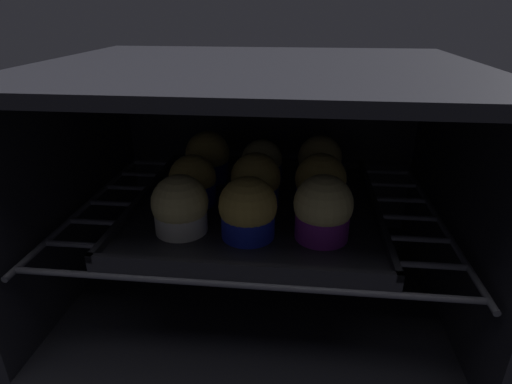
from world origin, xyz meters
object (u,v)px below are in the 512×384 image
(muffin_row0_col0, at_px, (180,207))
(muffin_row2_col2, at_px, (320,162))
(baking_tray, at_px, (256,207))
(muffin_row1_col1, at_px, (257,183))
(muffin_row1_col2, at_px, (320,184))
(muffin_row0_col2, at_px, (323,210))
(muffin_row1_col0, at_px, (193,182))
(muffin_row0_col1, at_px, (246,210))
(muffin_row2_col0, at_px, (208,158))
(muffin_row2_col1, at_px, (260,164))

(muffin_row0_col0, distance_m, muffin_row2_col2, 0.26)
(baking_tray, height_order, muffin_row0_col0, muffin_row0_col0)
(muffin_row1_col1, relative_size, muffin_row1_col2, 0.99)
(muffin_row0_col2, distance_m, muffin_row1_col0, 0.21)
(muffin_row0_col1, bearing_deg, muffin_row1_col2, 44.57)
(muffin_row1_col0, xyz_separation_m, muffin_row2_col0, (0.00, 0.09, 0.01))
(baking_tray, bearing_deg, muffin_row2_col0, 135.34)
(muffin_row0_col2, bearing_deg, muffin_row0_col0, -179.43)
(muffin_row1_col1, bearing_deg, muffin_row2_col0, 134.96)
(muffin_row2_col0, relative_size, muffin_row2_col1, 1.15)
(muffin_row0_col0, bearing_deg, muffin_row2_col2, 45.14)
(muffin_row2_col0, bearing_deg, muffin_row0_col1, -64.23)
(muffin_row0_col1, bearing_deg, muffin_row2_col0, 115.77)
(muffin_row1_col2, relative_size, muffin_row2_col1, 1.14)
(muffin_row1_col1, distance_m, muffin_row2_col1, 0.09)
(muffin_row1_col0, distance_m, muffin_row2_col2, 0.21)
(muffin_row2_col1, bearing_deg, muffin_row1_col2, -43.02)
(muffin_row0_col0, height_order, muffin_row1_col1, muffin_row1_col1)
(muffin_row0_col2, bearing_deg, muffin_row1_col1, 137.15)
(baking_tray, xyz_separation_m, muffin_row2_col0, (-0.09, 0.09, 0.04))
(muffin_row2_col1, bearing_deg, muffin_row1_col0, -134.26)
(muffin_row1_col1, bearing_deg, baking_tray, 124.01)
(muffin_row0_col1, xyz_separation_m, muffin_row2_col1, (-0.00, 0.18, -0.00))
(muffin_row2_col2, bearing_deg, muffin_row1_col2, -91.09)
(baking_tray, distance_m, muffin_row0_col0, 0.13)
(muffin_row1_col0, relative_size, muffin_row2_col1, 1.03)
(muffin_row1_col1, bearing_deg, muffin_row1_col2, 2.02)
(muffin_row1_col1, xyz_separation_m, muffin_row2_col0, (-0.09, 0.09, 0.00))
(muffin_row1_col2, xyz_separation_m, muffin_row2_col2, (0.00, 0.10, -0.00))
(baking_tray, distance_m, muffin_row0_col1, 0.10)
(muffin_row1_col1, xyz_separation_m, muffin_row1_col2, (0.09, 0.00, 0.00))
(muffin_row2_col1, relative_size, muffin_row2_col2, 0.90)
(muffin_row0_col2, relative_size, muffin_row1_col0, 1.13)
(muffin_row0_col1, height_order, muffin_row1_col1, same)
(muffin_row0_col2, bearing_deg, muffin_row1_col2, 90.29)
(muffin_row0_col2, xyz_separation_m, muffin_row2_col0, (-0.19, 0.18, -0.00))
(muffin_row0_col0, height_order, muffin_row2_col2, muffin_row2_col2)
(muffin_row1_col1, bearing_deg, muffin_row0_col2, -42.85)
(muffin_row1_col2, bearing_deg, muffin_row2_col1, 136.98)
(baking_tray, xyz_separation_m, muffin_row2_col2, (0.10, 0.09, 0.04))
(muffin_row0_col2, relative_size, muffin_row1_col2, 1.03)
(muffin_row1_col1, xyz_separation_m, muffin_row2_col1, (-0.01, 0.09, -0.01))
(muffin_row0_col1, distance_m, muffin_row2_col0, 0.21)
(baking_tray, bearing_deg, muffin_row2_col1, 92.12)
(muffin_row0_col0, distance_m, muffin_row1_col1, 0.13)
(muffin_row0_col2, xyz_separation_m, muffin_row2_col1, (-0.10, 0.18, -0.01))
(muffin_row1_col1, distance_m, muffin_row2_col2, 0.14)
(baking_tray, relative_size, muffin_row1_col0, 4.80)
(muffin_row2_col1, bearing_deg, muffin_row0_col1, -89.64)
(muffin_row0_col0, bearing_deg, muffin_row0_col2, 0.57)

